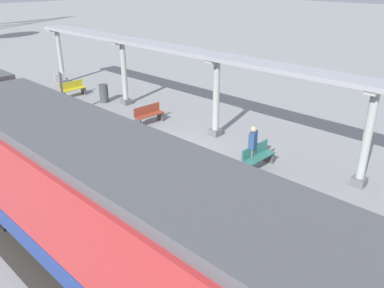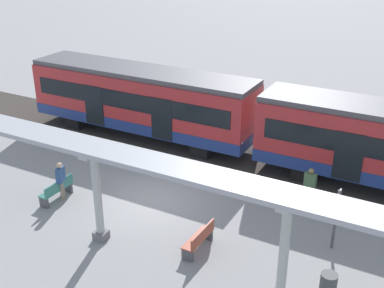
{
  "view_description": "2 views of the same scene",
  "coord_description": "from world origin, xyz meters",
  "px_view_note": "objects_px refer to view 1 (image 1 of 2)",
  "views": [
    {
      "loc": [
        -9.11,
        -10.53,
        6.58
      ],
      "look_at": [
        -0.08,
        -1.79,
        1.09
      ],
      "focal_mm": 36.82,
      "sensor_mm": 36.0,
      "label": 1
    },
    {
      "loc": [
        13.88,
        9.21,
        9.89
      ],
      "look_at": [
        -1.36,
        1.01,
        2.05
      ],
      "focal_mm": 45.53,
      "sensor_mm": 36.0,
      "label": 2
    }
  ],
  "objects_px": {
    "trash_bin": "(104,93)",
    "bench_mid_platform": "(257,156)",
    "canopy_pillar_second": "(367,138)",
    "bench_near_end": "(148,114)",
    "passenger_by_the_benches": "(253,142)",
    "canopy_pillar_third": "(216,98)",
    "canopy_pillar_fifth": "(60,56)",
    "bench_far_end": "(72,89)",
    "passenger_waiting_near_edge": "(31,115)",
    "platform_info_sign": "(62,90)",
    "train_near_carriage": "(101,205)",
    "canopy_pillar_fourth": "(124,73)"
  },
  "relations": [
    {
      "from": "bench_far_end",
      "to": "platform_info_sign",
      "type": "relative_size",
      "value": 0.69
    },
    {
      "from": "platform_info_sign",
      "to": "passenger_by_the_benches",
      "type": "relative_size",
      "value": 1.37
    },
    {
      "from": "train_near_carriage",
      "to": "bench_far_end",
      "type": "height_order",
      "value": "train_near_carriage"
    },
    {
      "from": "bench_near_end",
      "to": "bench_far_end",
      "type": "relative_size",
      "value": 1.0
    },
    {
      "from": "canopy_pillar_second",
      "to": "canopy_pillar_fifth",
      "type": "height_order",
      "value": "same"
    },
    {
      "from": "bench_near_end",
      "to": "passenger_waiting_near_edge",
      "type": "bearing_deg",
      "value": 152.77
    },
    {
      "from": "platform_info_sign",
      "to": "passenger_waiting_near_edge",
      "type": "bearing_deg",
      "value": -147.53
    },
    {
      "from": "bench_mid_platform",
      "to": "passenger_waiting_near_edge",
      "type": "bearing_deg",
      "value": 116.35
    },
    {
      "from": "canopy_pillar_fourth",
      "to": "bench_mid_platform",
      "type": "relative_size",
      "value": 2.24
    },
    {
      "from": "train_near_carriage",
      "to": "bench_mid_platform",
      "type": "distance_m",
      "value": 7.14
    },
    {
      "from": "trash_bin",
      "to": "platform_info_sign",
      "type": "height_order",
      "value": "platform_info_sign"
    },
    {
      "from": "bench_near_end",
      "to": "passenger_by_the_benches",
      "type": "height_order",
      "value": "passenger_by_the_benches"
    },
    {
      "from": "train_near_carriage",
      "to": "passenger_waiting_near_edge",
      "type": "bearing_deg",
      "value": 74.16
    },
    {
      "from": "canopy_pillar_fifth",
      "to": "platform_info_sign",
      "type": "bearing_deg",
      "value": -118.61
    },
    {
      "from": "canopy_pillar_second",
      "to": "canopy_pillar_third",
      "type": "height_order",
      "value": "same"
    },
    {
      "from": "canopy_pillar_fifth",
      "to": "bench_mid_platform",
      "type": "height_order",
      "value": "canopy_pillar_fifth"
    },
    {
      "from": "canopy_pillar_fourth",
      "to": "bench_mid_platform",
      "type": "bearing_deg",
      "value": -97.63
    },
    {
      "from": "canopy_pillar_second",
      "to": "canopy_pillar_fourth",
      "type": "xyz_separation_m",
      "value": [
        0.0,
        12.76,
        0.0
      ]
    },
    {
      "from": "train_near_carriage",
      "to": "passenger_by_the_benches",
      "type": "bearing_deg",
      "value": 6.51
    },
    {
      "from": "train_near_carriage",
      "to": "trash_bin",
      "type": "relative_size",
      "value": 11.92
    },
    {
      "from": "bench_mid_platform",
      "to": "trash_bin",
      "type": "distance_m",
      "value": 10.73
    },
    {
      "from": "passenger_by_the_benches",
      "to": "canopy_pillar_fourth",
      "type": "bearing_deg",
      "value": 81.47
    },
    {
      "from": "train_near_carriage",
      "to": "passenger_waiting_near_edge",
      "type": "distance_m",
      "value": 9.77
    },
    {
      "from": "canopy_pillar_fifth",
      "to": "train_near_carriage",
      "type": "bearing_deg",
      "value": -116.13
    },
    {
      "from": "canopy_pillar_third",
      "to": "trash_bin",
      "type": "bearing_deg",
      "value": 94.38
    },
    {
      "from": "canopy_pillar_second",
      "to": "bench_near_end",
      "type": "relative_size",
      "value": 2.23
    },
    {
      "from": "trash_bin",
      "to": "bench_mid_platform",
      "type": "bearing_deg",
      "value": -93.71
    },
    {
      "from": "train_near_carriage",
      "to": "canopy_pillar_third",
      "type": "xyz_separation_m",
      "value": [
        8.25,
        3.75,
        -0.12
      ]
    },
    {
      "from": "canopy_pillar_fifth",
      "to": "passenger_by_the_benches",
      "type": "height_order",
      "value": "canopy_pillar_fifth"
    },
    {
      "from": "bench_far_end",
      "to": "passenger_waiting_near_edge",
      "type": "bearing_deg",
      "value": -136.25
    },
    {
      "from": "canopy_pillar_fifth",
      "to": "canopy_pillar_third",
      "type": "bearing_deg",
      "value": -90.0
    },
    {
      "from": "canopy_pillar_fifth",
      "to": "bench_far_end",
      "type": "xyz_separation_m",
      "value": [
        -1.22,
        -3.27,
        -1.27
      ]
    },
    {
      "from": "canopy_pillar_second",
      "to": "platform_info_sign",
      "type": "distance_m",
      "value": 13.86
    },
    {
      "from": "canopy_pillar_second",
      "to": "bench_far_end",
      "type": "bearing_deg",
      "value": 94.3
    },
    {
      "from": "bench_near_end",
      "to": "passenger_waiting_near_edge",
      "type": "relative_size",
      "value": 0.97
    },
    {
      "from": "bench_mid_platform",
      "to": "trash_bin",
      "type": "height_order",
      "value": "trash_bin"
    },
    {
      "from": "canopy_pillar_third",
      "to": "passenger_waiting_near_edge",
      "type": "relative_size",
      "value": 2.17
    },
    {
      "from": "train_near_carriage",
      "to": "bench_far_end",
      "type": "xyz_separation_m",
      "value": [
        7.04,
        13.56,
        -1.38
      ]
    },
    {
      "from": "train_near_carriage",
      "to": "trash_bin",
      "type": "height_order",
      "value": "train_near_carriage"
    },
    {
      "from": "bench_near_end",
      "to": "bench_mid_platform",
      "type": "relative_size",
      "value": 1.01
    },
    {
      "from": "bench_far_end",
      "to": "trash_bin",
      "type": "distance_m",
      "value": 2.31
    },
    {
      "from": "canopy_pillar_fifth",
      "to": "bench_near_end",
      "type": "relative_size",
      "value": 2.23
    },
    {
      "from": "trash_bin",
      "to": "passenger_by_the_benches",
      "type": "bearing_deg",
      "value": -94.46
    },
    {
      "from": "canopy_pillar_second",
      "to": "bench_near_end",
      "type": "distance_m",
      "value": 9.77
    },
    {
      "from": "bench_far_end",
      "to": "trash_bin",
      "type": "relative_size",
      "value": 1.53
    },
    {
      "from": "canopy_pillar_third",
      "to": "bench_near_end",
      "type": "distance_m",
      "value": 3.66
    },
    {
      "from": "canopy_pillar_third",
      "to": "bench_mid_platform",
      "type": "distance_m",
      "value": 3.59
    },
    {
      "from": "trash_bin",
      "to": "passenger_waiting_near_edge",
      "type": "height_order",
      "value": "passenger_waiting_near_edge"
    },
    {
      "from": "canopy_pillar_third",
      "to": "canopy_pillar_fourth",
      "type": "xyz_separation_m",
      "value": [
        0.0,
        6.4,
        0.0
      ]
    },
    {
      "from": "canopy_pillar_fifth",
      "to": "bench_far_end",
      "type": "bearing_deg",
      "value": -110.43
    }
  ]
}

